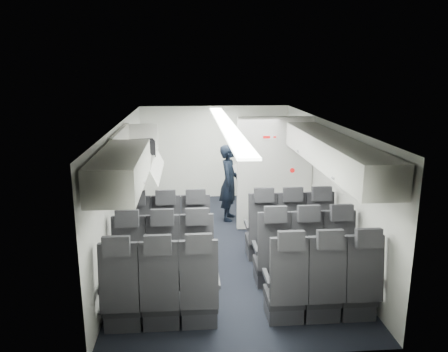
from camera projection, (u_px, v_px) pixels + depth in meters
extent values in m
cube|color=black|center=(226.00, 246.00, 7.57)|extent=(3.40, 6.00, 0.01)
cube|color=silver|center=(226.00, 122.00, 7.05)|extent=(3.40, 6.00, 0.01)
cube|color=silver|center=(215.00, 152.00, 10.21)|extent=(3.40, 0.01, 2.15)
cube|color=silver|center=(251.00, 265.00, 4.41)|extent=(3.40, 0.01, 2.15)
cube|color=silver|center=(123.00, 188.00, 7.17)|extent=(0.01, 6.00, 2.15)
cube|color=silver|center=(325.00, 184.00, 7.44)|extent=(0.01, 6.00, 2.15)
cube|color=white|center=(226.00, 125.00, 7.06)|extent=(0.25, 5.52, 0.03)
cube|color=black|center=(140.00, 244.00, 6.96)|extent=(0.44, 0.46, 0.12)
cube|color=#2D2D33|center=(140.00, 253.00, 7.00)|extent=(0.42, 0.42, 0.22)
cube|color=black|center=(137.00, 222.00, 6.63)|extent=(0.44, 0.20, 0.80)
cube|color=black|center=(135.00, 198.00, 6.49)|extent=(0.30, 0.12, 0.23)
cube|color=#2D2D33|center=(125.00, 229.00, 6.84)|extent=(0.05, 0.40, 0.06)
cube|color=#2D2D33|center=(153.00, 228.00, 6.88)|extent=(0.05, 0.40, 0.06)
cube|color=black|center=(168.00, 243.00, 6.99)|extent=(0.44, 0.46, 0.12)
cube|color=#2D2D33|center=(168.00, 252.00, 7.03)|extent=(0.42, 0.42, 0.22)
cube|color=black|center=(167.00, 221.00, 6.67)|extent=(0.44, 0.20, 0.80)
cube|color=black|center=(166.00, 197.00, 6.52)|extent=(0.30, 0.12, 0.23)
cube|color=#2D2D33|center=(153.00, 228.00, 6.88)|extent=(0.05, 0.40, 0.06)
cube|color=#2D2D33|center=(181.00, 227.00, 6.91)|extent=(0.05, 0.40, 0.06)
cube|color=black|center=(196.00, 242.00, 7.03)|extent=(0.44, 0.46, 0.12)
cube|color=#2D2D33|center=(196.00, 252.00, 7.07)|extent=(0.42, 0.42, 0.22)
cube|color=black|center=(196.00, 221.00, 6.71)|extent=(0.44, 0.20, 0.80)
cube|color=black|center=(196.00, 197.00, 6.56)|extent=(0.30, 0.12, 0.23)
cube|color=#2D2D33|center=(182.00, 227.00, 6.91)|extent=(0.05, 0.40, 0.06)
cube|color=#2D2D33|center=(210.00, 226.00, 6.95)|extent=(0.05, 0.40, 0.06)
cube|color=black|center=(260.00, 240.00, 7.11)|extent=(0.44, 0.46, 0.12)
cube|color=#2D2D33|center=(260.00, 249.00, 7.15)|extent=(0.42, 0.42, 0.22)
cube|color=black|center=(263.00, 219.00, 6.79)|extent=(0.44, 0.20, 0.80)
cube|color=black|center=(264.00, 195.00, 6.64)|extent=(0.30, 0.12, 0.23)
cube|color=#2D2D33|center=(247.00, 225.00, 7.00)|extent=(0.05, 0.40, 0.06)
cube|color=#2D2D33|center=(274.00, 224.00, 7.03)|extent=(0.05, 0.40, 0.06)
cube|color=black|center=(287.00, 239.00, 7.15)|extent=(0.44, 0.46, 0.12)
cube|color=#2D2D33|center=(287.00, 248.00, 7.18)|extent=(0.42, 0.42, 0.22)
cube|color=black|center=(291.00, 218.00, 6.82)|extent=(0.44, 0.20, 0.80)
cube|color=black|center=(293.00, 194.00, 6.68)|extent=(0.30, 0.12, 0.23)
cube|color=#2D2D33|center=(275.00, 224.00, 7.03)|extent=(0.05, 0.40, 0.06)
cube|color=#2D2D33|center=(302.00, 224.00, 7.07)|extent=(0.05, 0.40, 0.06)
cube|color=black|center=(314.00, 239.00, 7.18)|extent=(0.44, 0.46, 0.12)
cube|color=#2D2D33|center=(314.00, 248.00, 7.22)|extent=(0.42, 0.42, 0.22)
cube|color=black|center=(319.00, 217.00, 6.86)|extent=(0.44, 0.20, 0.80)
cube|color=black|center=(322.00, 194.00, 6.71)|extent=(0.30, 0.12, 0.23)
cube|color=#2D2D33|center=(302.00, 224.00, 7.07)|extent=(0.05, 0.40, 0.06)
cube|color=#2D2D33|center=(329.00, 223.00, 7.10)|extent=(0.05, 0.40, 0.06)
cube|color=black|center=(133.00, 269.00, 6.09)|extent=(0.44, 0.46, 0.12)
cube|color=#2D2D33|center=(134.00, 280.00, 6.13)|extent=(0.42, 0.42, 0.22)
cube|color=black|center=(129.00, 246.00, 5.76)|extent=(0.44, 0.20, 0.80)
cube|color=black|center=(127.00, 218.00, 5.62)|extent=(0.30, 0.12, 0.23)
cube|color=#2D2D33|center=(115.00, 252.00, 5.97)|extent=(0.05, 0.40, 0.06)
cube|color=#2D2D33|center=(148.00, 251.00, 6.01)|extent=(0.05, 0.40, 0.06)
cube|color=black|center=(165.00, 268.00, 6.12)|extent=(0.44, 0.46, 0.12)
cube|color=#2D2D33|center=(166.00, 279.00, 6.16)|extent=(0.42, 0.42, 0.22)
cube|color=black|center=(163.00, 245.00, 5.80)|extent=(0.44, 0.20, 0.80)
cube|color=black|center=(162.00, 217.00, 5.65)|extent=(0.30, 0.12, 0.23)
cube|color=#2D2D33|center=(149.00, 251.00, 6.01)|extent=(0.05, 0.40, 0.06)
cube|color=#2D2D33|center=(181.00, 250.00, 6.04)|extent=(0.05, 0.40, 0.06)
cube|color=black|center=(197.00, 267.00, 6.16)|extent=(0.44, 0.46, 0.12)
cube|color=#2D2D33|center=(198.00, 277.00, 6.20)|extent=(0.42, 0.42, 0.22)
cube|color=black|center=(197.00, 244.00, 5.84)|extent=(0.44, 0.20, 0.80)
cube|color=black|center=(197.00, 217.00, 5.69)|extent=(0.30, 0.12, 0.23)
cube|color=#2D2D33|center=(181.00, 250.00, 6.04)|extent=(0.05, 0.40, 0.06)
cube|color=#2D2D33|center=(213.00, 249.00, 6.08)|extent=(0.05, 0.40, 0.06)
cube|color=black|center=(270.00, 264.00, 6.24)|extent=(0.44, 0.46, 0.12)
cube|color=#2D2D33|center=(270.00, 275.00, 6.28)|extent=(0.42, 0.42, 0.22)
cube|color=black|center=(274.00, 241.00, 5.92)|extent=(0.44, 0.20, 0.80)
cube|color=black|center=(276.00, 214.00, 5.77)|extent=(0.30, 0.12, 0.23)
cube|color=#2D2D33|center=(256.00, 248.00, 6.13)|extent=(0.05, 0.40, 0.06)
cube|color=#2D2D33|center=(286.00, 247.00, 6.16)|extent=(0.05, 0.40, 0.06)
cube|color=black|center=(301.00, 263.00, 6.28)|extent=(0.44, 0.46, 0.12)
cube|color=#2D2D33|center=(301.00, 274.00, 6.31)|extent=(0.42, 0.42, 0.22)
cube|color=black|center=(306.00, 240.00, 5.95)|extent=(0.44, 0.20, 0.80)
cube|color=black|center=(309.00, 213.00, 5.81)|extent=(0.30, 0.12, 0.23)
cube|color=#2D2D33|center=(287.00, 247.00, 6.16)|extent=(0.05, 0.40, 0.06)
cube|color=#2D2D33|center=(318.00, 246.00, 6.20)|extent=(0.05, 0.40, 0.06)
cube|color=black|center=(332.00, 262.00, 6.31)|extent=(0.44, 0.46, 0.12)
cube|color=#2D2D33|center=(331.00, 272.00, 6.35)|extent=(0.42, 0.42, 0.22)
cube|color=black|center=(339.00, 239.00, 5.99)|extent=(0.44, 0.20, 0.80)
cube|color=black|center=(342.00, 213.00, 5.84)|extent=(0.30, 0.12, 0.23)
cube|color=#2D2D33|center=(318.00, 246.00, 6.20)|extent=(0.05, 0.40, 0.06)
cube|color=#2D2D33|center=(348.00, 245.00, 6.23)|extent=(0.05, 0.40, 0.06)
cube|color=black|center=(124.00, 303.00, 5.22)|extent=(0.44, 0.46, 0.12)
cube|color=#2D2D33|center=(125.00, 315.00, 5.26)|extent=(0.42, 0.42, 0.22)
cube|color=black|center=(119.00, 278.00, 4.89)|extent=(0.44, 0.20, 0.80)
cube|color=black|center=(116.00, 246.00, 4.75)|extent=(0.30, 0.12, 0.23)
cube|color=#2D2D33|center=(103.00, 284.00, 5.10)|extent=(0.05, 0.40, 0.06)
cube|color=#2D2D33|center=(141.00, 282.00, 5.14)|extent=(0.05, 0.40, 0.06)
cube|color=black|center=(162.00, 302.00, 5.25)|extent=(0.44, 0.46, 0.12)
cube|color=#2D2D33|center=(162.00, 314.00, 5.29)|extent=(0.42, 0.42, 0.22)
cube|color=black|center=(159.00, 276.00, 4.93)|extent=(0.44, 0.20, 0.80)
cube|color=black|center=(158.00, 245.00, 4.78)|extent=(0.30, 0.12, 0.23)
cube|color=#2D2D33|center=(142.00, 282.00, 5.14)|extent=(0.05, 0.40, 0.06)
cube|color=#2D2D33|center=(179.00, 281.00, 5.17)|extent=(0.05, 0.40, 0.06)
cube|color=black|center=(199.00, 300.00, 5.29)|extent=(0.44, 0.46, 0.12)
cube|color=#2D2D33|center=(199.00, 312.00, 5.33)|extent=(0.42, 0.42, 0.22)
cube|color=black|center=(199.00, 275.00, 4.97)|extent=(0.44, 0.20, 0.80)
cube|color=black|center=(199.00, 244.00, 4.82)|extent=(0.30, 0.12, 0.23)
cube|color=#2D2D33|center=(180.00, 281.00, 5.17)|extent=(0.05, 0.40, 0.06)
cube|color=#2D2D33|center=(217.00, 280.00, 5.21)|extent=(0.05, 0.40, 0.06)
cube|color=black|center=(284.00, 297.00, 5.37)|extent=(0.44, 0.46, 0.12)
cube|color=#2D2D33|center=(283.00, 308.00, 5.41)|extent=(0.42, 0.42, 0.22)
cube|color=black|center=(289.00, 271.00, 5.05)|extent=(0.44, 0.20, 0.80)
cube|color=black|center=(291.00, 241.00, 4.90)|extent=(0.30, 0.12, 0.23)
cube|color=#2D2D33|center=(267.00, 278.00, 5.26)|extent=(0.05, 0.40, 0.06)
cube|color=#2D2D33|center=(303.00, 276.00, 5.29)|extent=(0.05, 0.40, 0.06)
cube|color=black|center=(319.00, 295.00, 5.41)|extent=(0.44, 0.46, 0.12)
cube|color=#2D2D33|center=(319.00, 307.00, 5.44)|extent=(0.42, 0.42, 0.22)
cube|color=black|center=(327.00, 270.00, 5.08)|extent=(0.44, 0.20, 0.80)
cube|color=black|center=(330.00, 239.00, 4.94)|extent=(0.30, 0.12, 0.23)
cube|color=#2D2D33|center=(304.00, 276.00, 5.29)|extent=(0.05, 0.40, 0.06)
cube|color=#2D2D33|center=(339.00, 275.00, 5.33)|extent=(0.05, 0.40, 0.06)
cube|color=black|center=(355.00, 294.00, 5.44)|extent=(0.44, 0.46, 0.12)
cube|color=#2D2D33|center=(354.00, 305.00, 5.48)|extent=(0.42, 0.42, 0.22)
cube|color=black|center=(364.00, 268.00, 5.12)|extent=(0.44, 0.20, 0.80)
cube|color=black|center=(369.00, 238.00, 4.97)|extent=(0.30, 0.12, 0.23)
cube|color=#2D2D33|center=(340.00, 275.00, 5.33)|extent=(0.05, 0.40, 0.06)
cube|color=#2D2D33|center=(375.00, 273.00, 5.36)|extent=(0.05, 0.40, 0.06)
cube|color=silver|center=(121.00, 169.00, 5.07)|extent=(0.52, 1.80, 0.40)
cylinder|color=slate|center=(143.00, 182.00, 5.13)|extent=(0.04, 0.10, 0.04)
cube|color=#9E9E93|center=(138.00, 156.00, 6.81)|extent=(0.52, 1.70, 0.04)
cube|color=silver|center=(121.00, 144.00, 6.74)|extent=(0.06, 1.70, 0.44)
cube|color=silver|center=(131.00, 154.00, 5.96)|extent=(0.52, 0.04, 0.40)
cube|color=silver|center=(143.00, 135.00, 7.57)|extent=(0.52, 0.04, 0.40)
cube|color=silver|center=(155.00, 163.00, 6.86)|extent=(0.21, 1.61, 0.38)
cube|color=silver|center=(355.00, 165.00, 5.29)|extent=(0.52, 1.80, 0.40)
cylinder|color=slate|center=(334.00, 178.00, 5.31)|extent=(0.04, 0.10, 0.04)
cube|color=silver|center=(314.00, 141.00, 6.99)|extent=(0.52, 1.70, 0.40)
cylinder|color=slate|center=(299.00, 151.00, 7.01)|extent=(0.04, 0.10, 0.04)
cube|color=silver|center=(274.00, 174.00, 8.16)|extent=(1.40, 0.12, 2.13)
cube|color=white|center=(269.00, 137.00, 7.90)|extent=(0.24, 0.01, 0.10)
cube|color=red|center=(267.00, 137.00, 7.89)|extent=(0.13, 0.01, 0.04)
cube|color=red|center=(275.00, 137.00, 7.90)|extent=(0.05, 0.01, 0.03)
cylinder|color=white|center=(292.00, 170.00, 8.10)|extent=(0.11, 0.01, 0.11)
cylinder|color=red|center=(292.00, 170.00, 8.09)|extent=(0.09, 0.01, 0.09)
cube|color=#939399|center=(257.00, 159.00, 10.04)|extent=(0.85, 0.50, 1.90)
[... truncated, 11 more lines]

